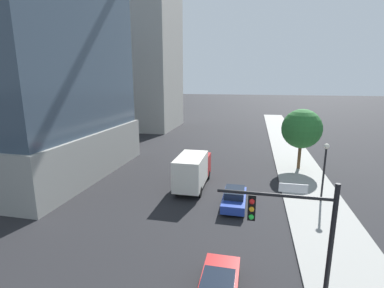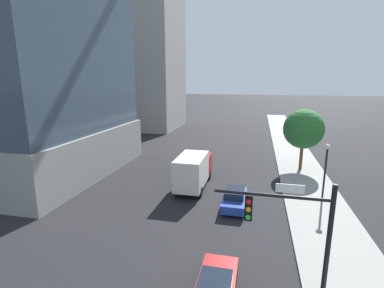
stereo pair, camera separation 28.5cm
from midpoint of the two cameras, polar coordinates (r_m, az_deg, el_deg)
name	(u,v)px [view 1 (the left image)]	position (r m, az deg, el deg)	size (l,w,h in m)	color
sidewalk	(309,191)	(28.97, 22.28, -8.81)	(5.06, 120.00, 0.15)	gray
construction_building	(144,40)	(63.22, -9.79, 19.97)	(24.92, 15.65, 43.75)	#9E9B93
traffic_light_pole	(295,229)	(12.70, 19.41, -15.79)	(4.72, 0.48, 6.25)	black
street_lamp	(325,163)	(25.97, 24.91, -3.53)	(0.44, 0.44, 5.02)	black
street_tree	(302,129)	(34.43, 21.01, 2.88)	(4.47, 4.47, 6.94)	brown
car_blue	(234,198)	(24.00, 8.19, -10.72)	(1.85, 4.42, 1.51)	#233D9E
box_truck	(193,169)	(27.29, -0.13, -5.13)	(2.42, 6.98, 3.39)	#B21E1E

